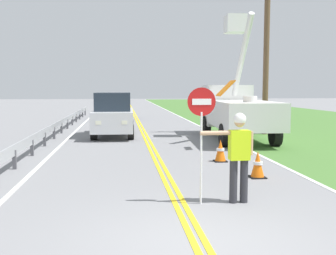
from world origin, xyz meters
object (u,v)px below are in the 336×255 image
(oncoming_sedan_second, at_px, (115,108))
(utility_bucket_truck, at_px, (235,108))
(oncoming_suv_nearest, at_px, (113,114))
(utility_pole_near, at_px, (267,40))
(flagger_worker, at_px, (239,152))
(traffic_cone_mid, at_px, (220,151))
(stop_sign_paddle, at_px, (201,119))
(traffic_cone_lead, at_px, (258,165))

(oncoming_sedan_second, bearing_deg, utility_bucket_truck, -65.93)
(utility_bucket_truck, bearing_deg, oncoming_suv_nearest, 164.53)
(utility_pole_near, bearing_deg, flagger_worker, -112.60)
(oncoming_suv_nearest, distance_m, oncoming_sedan_second, 11.06)
(utility_pole_near, relative_size, traffic_cone_mid, 12.76)
(utility_bucket_truck, height_order, oncoming_sedan_second, utility_bucket_truck)
(stop_sign_paddle, bearing_deg, oncoming_sedan_second, 95.02)
(flagger_worker, xyz_separation_m, traffic_cone_lead, (1.16, 2.14, -0.71))
(utility_bucket_truck, distance_m, traffic_cone_lead, 8.22)
(utility_bucket_truck, xyz_separation_m, traffic_cone_mid, (-2.10, -5.63, -1.08))
(oncoming_sedan_second, xyz_separation_m, traffic_cone_mid, (3.53, -18.23, -0.50))
(stop_sign_paddle, bearing_deg, traffic_cone_mid, 71.16)
(utility_pole_near, distance_m, traffic_cone_lead, 11.02)
(oncoming_sedan_second, bearing_deg, stop_sign_paddle, -84.98)
(traffic_cone_lead, distance_m, traffic_cone_mid, 2.38)
(traffic_cone_lead, relative_size, traffic_cone_mid, 1.00)
(stop_sign_paddle, relative_size, oncoming_sedan_second, 0.56)
(stop_sign_paddle, height_order, utility_pole_near, utility_pole_near)
(traffic_cone_mid, bearing_deg, stop_sign_paddle, -108.84)
(utility_pole_near, bearing_deg, utility_bucket_truck, -142.88)
(stop_sign_paddle, relative_size, utility_bucket_truck, 0.34)
(oncoming_suv_nearest, bearing_deg, stop_sign_paddle, -80.57)
(utility_bucket_truck, height_order, utility_pole_near, utility_pole_near)
(stop_sign_paddle, xyz_separation_m, utility_bucket_truck, (3.63, 10.12, -0.29))
(oncoming_suv_nearest, distance_m, traffic_cone_mid, 8.00)
(utility_bucket_truck, distance_m, oncoming_suv_nearest, 5.79)
(traffic_cone_lead, bearing_deg, traffic_cone_mid, 99.57)
(oncoming_suv_nearest, bearing_deg, oncoming_sedan_second, 90.30)
(utility_pole_near, bearing_deg, stop_sign_paddle, -115.74)
(oncoming_suv_nearest, xyz_separation_m, traffic_cone_mid, (3.47, -7.17, -0.72))
(flagger_worker, xyz_separation_m, stop_sign_paddle, (-0.77, -0.01, 0.66))
(flagger_worker, bearing_deg, utility_bucket_truck, 74.19)
(flagger_worker, xyz_separation_m, utility_pole_near, (4.83, 11.60, 3.61))
(utility_bucket_truck, relative_size, traffic_cone_mid, 9.86)
(oncoming_sedan_second, height_order, traffic_cone_lead, oncoming_sedan_second)
(stop_sign_paddle, relative_size, traffic_cone_lead, 3.33)
(utility_pole_near, bearing_deg, traffic_cone_mid, -119.73)
(traffic_cone_mid, bearing_deg, utility_bucket_truck, 69.55)
(flagger_worker, height_order, traffic_cone_mid, flagger_worker)
(flagger_worker, bearing_deg, traffic_cone_lead, 61.57)
(oncoming_sedan_second, relative_size, traffic_cone_lead, 5.92)
(utility_bucket_truck, bearing_deg, traffic_cone_lead, -102.06)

